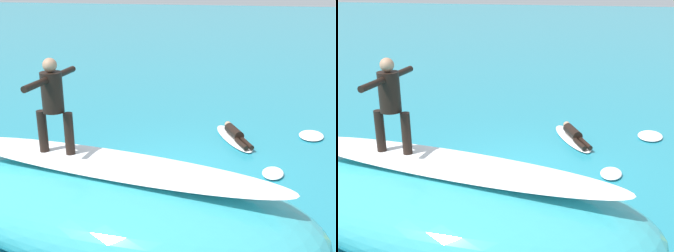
# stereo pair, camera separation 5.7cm
# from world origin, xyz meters

# --- Properties ---
(ground_plane) EXTENTS (120.00, 120.00, 0.00)m
(ground_plane) POSITION_xyz_m (0.00, 0.00, 0.00)
(ground_plane) COLOR teal
(wave_crest) EXTENTS (7.04, 3.94, 1.42)m
(wave_crest) POSITION_xyz_m (0.50, 2.96, 0.71)
(wave_crest) COLOR teal
(wave_crest) RESTS_ON ground_plane
(wave_foam_lip) EXTENTS (5.75, 1.88, 0.08)m
(wave_foam_lip) POSITION_xyz_m (0.50, 2.96, 1.46)
(wave_foam_lip) COLOR white
(wave_foam_lip) RESTS_ON wave_crest
(surfboard_riding) EXTENTS (2.31, 0.64, 0.06)m
(surfboard_riding) POSITION_xyz_m (1.45, 2.82, 1.45)
(surfboard_riding) COLOR #EAE5C6
(surfboard_riding) RESTS_ON wave_crest
(surfer_riding) EXTENTS (0.62, 1.47, 1.55)m
(surfer_riding) POSITION_xyz_m (1.45, 2.82, 2.38)
(surfer_riding) COLOR black
(surfer_riding) RESTS_ON surfboard_riding
(surfboard_paddling) EXTENTS (1.45, 2.16, 0.08)m
(surfboard_paddling) POSITION_xyz_m (-1.03, -2.33, 0.04)
(surfboard_paddling) COLOR silver
(surfboard_paddling) RESTS_ON ground_plane
(surfer_paddling) EXTENTS (0.87, 1.47, 0.28)m
(surfer_paddling) POSITION_xyz_m (-1.09, -2.23, 0.21)
(surfer_paddling) COLOR black
(surfer_paddling) RESTS_ON surfboard_paddling
(foam_patch_mid) EXTENTS (0.54, 0.73, 0.11)m
(foam_patch_mid) POSITION_xyz_m (-2.06, -0.29, 0.05)
(foam_patch_mid) COLOR white
(foam_patch_mid) RESTS_ON ground_plane
(foam_patch_far) EXTENTS (0.78, 0.98, 0.10)m
(foam_patch_far) POSITION_xyz_m (-3.10, -2.99, 0.05)
(foam_patch_far) COLOR white
(foam_patch_far) RESTS_ON ground_plane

